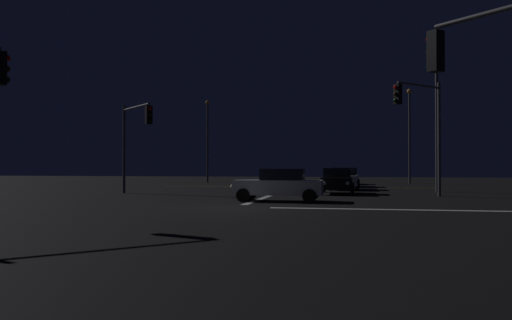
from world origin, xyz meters
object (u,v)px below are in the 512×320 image
at_px(streetlamp_right_far, 410,129).
at_px(streetlamp_left_far, 208,135).
at_px(sedan_gray, 347,177).
at_px(sedan_red, 342,176).
at_px(sedan_black, 337,181).
at_px(sedan_silver_crossing, 279,185).
at_px(traffic_signal_nw, 135,131).
at_px(streetlamp_right_near, 437,110).
at_px(sedan_white, 344,178).
at_px(traffic_signal_ne, 422,117).

relative_size(streetlamp_right_far, streetlamp_left_far, 1.07).
xyz_separation_m(sedan_gray, sedan_red, (-0.51, 5.92, 0.00)).
relative_size(sedan_black, streetlamp_right_far, 0.47).
bearing_deg(sedan_black, streetlamp_right_far, 71.92).
relative_size(sedan_silver_crossing, traffic_signal_nw, 0.79).
xyz_separation_m(sedan_gray, streetlamp_right_near, (5.90, -7.40, 4.59)).
relative_size(sedan_white, traffic_signal_nw, 0.79).
bearing_deg(traffic_signal_nw, streetlamp_right_far, 50.89).
bearing_deg(streetlamp_right_far, sedan_black, -108.08).
xyz_separation_m(sedan_black, streetlamp_right_near, (6.38, 3.55, 4.59)).
xyz_separation_m(streetlamp_right_far, streetlamp_left_far, (-20.24, 0.00, -0.32)).
xyz_separation_m(sedan_black, sedan_white, (0.35, 5.68, 0.00)).
distance_m(traffic_signal_ne, streetlamp_right_far, 22.32).
xyz_separation_m(sedan_black, traffic_signal_ne, (4.65, -2.68, 3.55)).
height_order(streetlamp_right_far, streetlamp_right_near, streetlamp_right_near).
bearing_deg(traffic_signal_ne, sedan_silver_crossing, -147.94).
xyz_separation_m(sedan_white, streetlamp_left_far, (-14.21, 13.87, 4.15)).
bearing_deg(streetlamp_left_far, sedan_white, -44.32).
height_order(traffic_signal_nw, streetlamp_right_far, streetlamp_right_far).
height_order(sedan_silver_crossing, streetlamp_left_far, streetlamp_left_far).
distance_m(sedan_white, traffic_signal_ne, 10.05).
distance_m(traffic_signal_ne, streetlamp_left_far, 28.93).
height_order(sedan_gray, sedan_red, same).
bearing_deg(sedan_red, sedan_gray, -85.08).
xyz_separation_m(sedan_silver_crossing, streetlamp_left_far, (-11.31, 26.74, 4.15)).
bearing_deg(sedan_red, sedan_silver_crossing, -95.98).
distance_m(sedan_gray, streetlamp_left_far, 17.22).
height_order(sedan_black, traffic_signal_ne, traffic_signal_ne).
xyz_separation_m(traffic_signal_nw, streetlamp_left_far, (-1.97, 22.47, 1.14)).
height_order(streetlamp_left_far, streetlamp_right_near, streetlamp_right_near).
height_order(sedan_silver_crossing, traffic_signal_nw, traffic_signal_nw).
relative_size(traffic_signal_ne, streetlamp_left_far, 0.74).
bearing_deg(sedan_silver_crossing, sedan_red, 84.02).
bearing_deg(sedan_white, streetlamp_right_near, -19.43).
bearing_deg(traffic_signal_ne, sedan_red, 103.45).
height_order(sedan_black, streetlamp_right_far, streetlamp_right_far).
height_order(sedan_red, streetlamp_left_far, streetlamp_left_far).
distance_m(traffic_signal_nw, streetlamp_left_far, 22.59).
relative_size(sedan_red, streetlamp_right_near, 0.46).
xyz_separation_m(sedan_black, sedan_silver_crossing, (-2.55, -7.19, 0.00)).
relative_size(sedan_white, streetlamp_right_near, 0.46).
relative_size(sedan_silver_crossing, streetlamp_left_far, 0.51).
relative_size(sedan_white, sedan_gray, 1.00).
bearing_deg(sedan_black, streetlamp_right_near, 29.11).
relative_size(sedan_red, streetlamp_right_far, 0.47).
bearing_deg(sedan_black, sedan_silver_crossing, -109.51).
relative_size(sedan_white, traffic_signal_ne, 0.68).
bearing_deg(traffic_signal_nw, streetlamp_right_near, 19.51).
bearing_deg(streetlamp_right_far, traffic_signal_nw, -129.11).
bearing_deg(traffic_signal_ne, streetlamp_right_far, 85.54).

